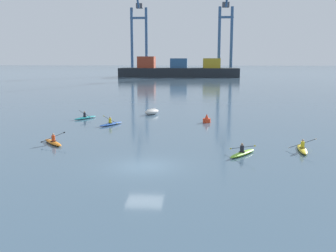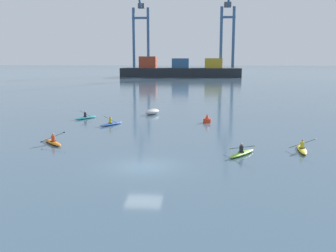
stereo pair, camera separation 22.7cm
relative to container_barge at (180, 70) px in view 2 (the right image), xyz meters
name	(u,v)px [view 2 (the right image)]	position (x,y,z in m)	size (l,w,h in m)	color
ground_plane	(143,166)	(2.89, -129.96, -2.75)	(800.00, 800.00, 0.00)	#425B70
container_barge	(180,70)	(0.00, 0.00, 0.00)	(47.33, 11.32, 8.12)	#1E2328
gantry_crane_west	(141,31)	(-17.92, 15.43, 16.25)	(7.60, 15.10, 38.29)	#335684
gantry_crane_west_mid	(228,29)	(19.09, 7.93, 16.45)	(6.23, 17.39, 41.36)	#335684
capsized_dinghy	(152,112)	(0.73, -105.52, -2.40)	(2.28, 2.79, 0.76)	beige
channel_buoy	(207,119)	(7.70, -111.45, -2.39)	(0.90, 0.90, 1.00)	red
kayak_blue	(111,124)	(-2.88, -114.01, -2.57)	(2.33, 3.19, 1.01)	#2856B2
kayak_yellow	(302,149)	(14.81, -124.68, -2.57)	(2.15, 3.45, 1.08)	yellow
kayak_teal	(86,117)	(-6.94, -109.70, -2.57)	(2.33, 3.19, 1.01)	teal
kayak_orange	(53,142)	(-5.78, -123.62, -2.57)	(2.67, 2.97, 0.98)	orange
kayak_lime	(242,153)	(9.90, -126.39, -2.57)	(2.52, 3.08, 0.95)	#7ABC2D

